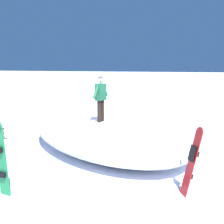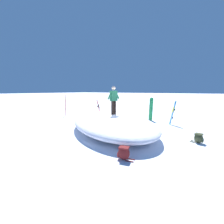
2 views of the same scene
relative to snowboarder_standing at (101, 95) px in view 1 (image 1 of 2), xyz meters
The scene contains 6 objects.
ground 1.88m from the snowboarder_standing, 16.08° to the right, with size 240.00×240.00×0.00m, color white.
snow_mound 1.40m from the snowboarder_standing, 141.66° to the right, with size 7.13×4.06×0.93m, color white.
snowboarder_standing is the anchor object (origin of this frame).
snowboard_primary_upright 4.26m from the snowboarder_standing, 79.91° to the left, with size 0.30×0.18×1.75m.
snowboard_secondary_upright 4.28m from the snowboarder_standing, 140.73° to the left, with size 0.46×0.42×1.56m.
backpack_near 4.04m from the snowboarder_standing, 51.47° to the right, with size 0.61×0.38×0.45m.
Camera 1 is at (-3.59, 8.51, 2.87)m, focal length 42.09 mm.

